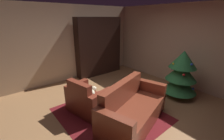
{
  "coord_description": "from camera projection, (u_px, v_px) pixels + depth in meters",
  "views": [
    {
      "loc": [
        2.4,
        -2.2,
        2.19
      ],
      "look_at": [
        -0.32,
        0.03,
        0.97
      ],
      "focal_mm": 24.54,
      "sensor_mm": 36.0,
      "label": 1
    }
  ],
  "objects": [
    {
      "name": "ground_plane",
      "position": [
        119.0,
        111.0,
        3.79
      ],
      "size": [
        6.46,
        6.46,
        0.0
      ],
      "primitive_type": "plane",
      "color": "#9A6C44"
    },
    {
      "name": "wall_back",
      "position": [
        181.0,
        46.0,
        4.96
      ],
      "size": [
        5.5,
        0.06,
        2.61
      ],
      "primitive_type": "cube",
      "color": "tan",
      "rests_on": "ground"
    },
    {
      "name": "wall_left",
      "position": [
        68.0,
        44.0,
        5.35
      ],
      "size": [
        0.06,
        5.4,
        2.61
      ],
      "primitive_type": "cube",
      "color": "tan",
      "rests_on": "ground"
    },
    {
      "name": "area_rug",
      "position": [
        110.0,
        114.0,
        3.65
      ],
      "size": [
        2.32,
        2.11,
        0.01
      ],
      "primitive_type": "cube",
      "color": "maroon",
      "rests_on": "ground"
    },
    {
      "name": "bookshelf_unit",
      "position": [
        102.0,
        48.0,
        6.02
      ],
      "size": [
        0.36,
        1.88,
        2.2
      ],
      "color": "black",
      "rests_on": "ground"
    },
    {
      "name": "armchair_red",
      "position": [
        88.0,
        101.0,
        3.66
      ],
      "size": [
        1.09,
        0.84,
        0.86
      ],
      "color": "maroon",
      "rests_on": "ground"
    },
    {
      "name": "couch_red",
      "position": [
        132.0,
        110.0,
        3.28
      ],
      "size": [
        1.27,
        1.96,
        0.9
      ],
      "color": "brown",
      "rests_on": "ground"
    },
    {
      "name": "coffee_table",
      "position": [
        116.0,
        102.0,
        3.45
      ],
      "size": [
        0.74,
        0.74,
        0.41
      ],
      "color": "black",
      "rests_on": "ground"
    },
    {
      "name": "book_stack_on_table",
      "position": [
        118.0,
        100.0,
        3.38
      ],
      "size": [
        0.22,
        0.18,
        0.09
      ],
      "color": "#408048",
      "rests_on": "coffee_table"
    },
    {
      "name": "bottle_on_table",
      "position": [
        113.0,
        101.0,
        3.22
      ],
      "size": [
        0.07,
        0.07,
        0.29
      ],
      "color": "#293551",
      "rests_on": "coffee_table"
    },
    {
      "name": "decorated_tree",
      "position": [
        181.0,
        74.0,
        4.28
      ],
      "size": [
        0.93,
        0.93,
        1.35
      ],
      "color": "brown",
      "rests_on": "ground"
    }
  ]
}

